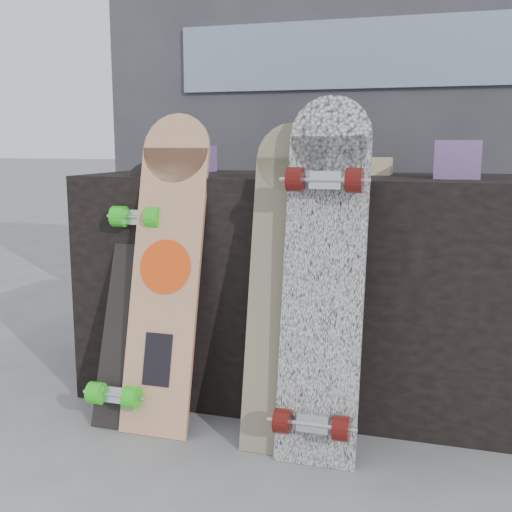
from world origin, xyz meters
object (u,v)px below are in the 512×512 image
(longboard_celtic, at_px, (284,277))
(skateboard_dark, at_px, (134,289))
(longboard_cascadia, at_px, (323,275))
(vendor_table, at_px, (312,287))
(longboard_geisha, at_px, (167,262))

(longboard_celtic, relative_size, skateboard_dark, 1.14)
(longboard_celtic, relative_size, longboard_cascadia, 0.93)
(longboard_cascadia, height_order, skateboard_dark, longboard_cascadia)
(vendor_table, bearing_deg, longboard_cascadia, -74.54)
(vendor_table, height_order, longboard_cascadia, longboard_cascadia)
(skateboard_dark, bearing_deg, longboard_celtic, -4.45)
(vendor_table, height_order, longboard_celtic, longboard_celtic)
(vendor_table, distance_m, longboard_celtic, 0.42)
(longboard_geisha, xyz_separation_m, skateboard_dark, (-0.12, 0.00, -0.10))
(vendor_table, relative_size, skateboard_dark, 1.88)
(longboard_geisha, distance_m, longboard_cascadia, 0.53)
(longboard_celtic, xyz_separation_m, skateboard_dark, (-0.52, 0.04, -0.08))
(vendor_table, distance_m, longboard_cascadia, 0.49)
(longboard_geisha, relative_size, skateboard_dark, 1.18)
(longboard_geisha, height_order, longboard_celtic, longboard_geisha)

